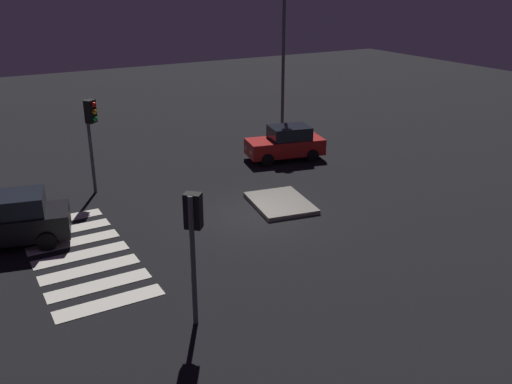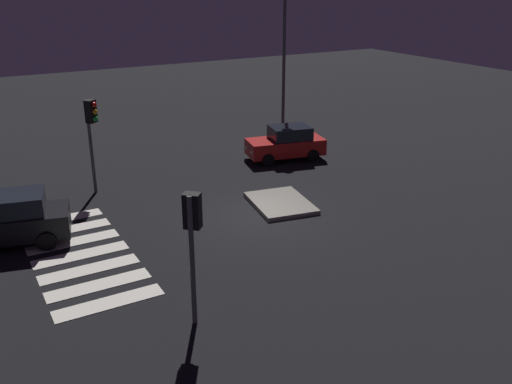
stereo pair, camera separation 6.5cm
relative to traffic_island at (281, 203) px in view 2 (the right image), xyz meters
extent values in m
plane|color=black|center=(0.43, -1.42, -0.09)|extent=(80.00, 80.00, 0.00)
cube|color=gray|center=(0.00, 0.00, 0.00)|extent=(3.31, 2.70, 0.18)
cube|color=black|center=(-1.69, -10.28, 0.64)|extent=(2.69, 4.50, 0.86)
cube|color=black|center=(-1.63, -10.03, 1.42)|extent=(2.08, 2.46, 0.70)
cylinder|color=black|center=(-0.54, -9.21, 0.25)|extent=(0.39, 0.71, 0.68)
cylinder|color=black|center=(-2.26, -8.82, 0.25)|extent=(0.39, 0.71, 0.68)
cube|color=red|center=(-5.21, 3.52, 0.59)|extent=(2.47, 4.18, 0.80)
cube|color=black|center=(-5.16, 3.76, 1.31)|extent=(1.92, 2.28, 0.65)
cylinder|color=black|center=(-4.66, 2.16, 0.23)|extent=(0.36, 0.66, 0.63)
cylinder|color=black|center=(-6.28, 2.51, 0.23)|extent=(0.36, 0.66, 0.63)
cylinder|color=black|center=(-4.15, 4.54, 0.23)|extent=(0.36, 0.66, 0.63)
cylinder|color=black|center=(-5.76, 4.88, 0.23)|extent=(0.36, 0.66, 0.63)
sphere|color=#F2EABF|center=(-5.17, 1.55, 0.59)|extent=(0.21, 0.21, 0.21)
sphere|color=#F2EABF|center=(-6.07, 1.74, 0.59)|extent=(0.21, 0.21, 0.21)
cylinder|color=#47474C|center=(6.03, -6.52, 1.79)|extent=(0.14, 0.14, 3.76)
cube|color=black|center=(5.89, -6.40, 3.19)|extent=(0.53, 0.54, 0.96)
sphere|color=red|center=(5.75, -6.27, 3.49)|extent=(0.22, 0.22, 0.22)
sphere|color=orange|center=(5.75, -6.27, 3.19)|extent=(0.22, 0.22, 0.22)
sphere|color=green|center=(5.75, -6.27, 2.89)|extent=(0.22, 0.22, 0.22)
cylinder|color=#47474C|center=(-5.29, -6.30, 1.97)|extent=(0.14, 0.14, 4.12)
cube|color=black|center=(-5.16, -6.18, 3.55)|extent=(0.53, 0.54, 0.96)
sphere|color=red|center=(-5.01, -6.05, 3.85)|extent=(0.22, 0.22, 0.22)
sphere|color=orange|center=(-5.01, -6.05, 3.55)|extent=(0.22, 0.22, 0.22)
sphere|color=green|center=(-5.01, -6.05, 3.25)|extent=(0.22, 0.22, 0.22)
cylinder|color=#47474C|center=(-9.09, 5.81, 4.10)|extent=(0.18, 0.18, 8.38)
cube|color=silver|center=(-3.02, -8.31, -0.08)|extent=(0.70, 3.20, 0.02)
cube|color=silver|center=(-1.87, -8.31, -0.08)|extent=(0.70, 3.20, 0.02)
cube|color=silver|center=(-0.72, -8.31, -0.08)|extent=(0.70, 3.20, 0.02)
cube|color=silver|center=(0.43, -8.31, -0.08)|extent=(0.70, 3.20, 0.02)
cube|color=silver|center=(1.58, -8.31, -0.08)|extent=(0.70, 3.20, 0.02)
cube|color=silver|center=(2.73, -8.31, -0.08)|extent=(0.70, 3.20, 0.02)
cube|color=silver|center=(3.88, -8.31, -0.08)|extent=(0.70, 3.20, 0.02)
camera|label=1|loc=(18.19, -11.56, 8.84)|focal=39.28mm
camera|label=2|loc=(18.22, -11.51, 8.84)|focal=39.28mm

